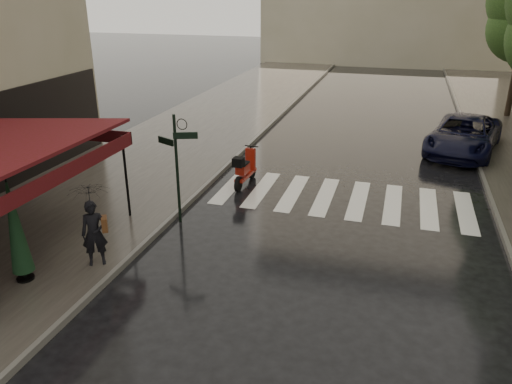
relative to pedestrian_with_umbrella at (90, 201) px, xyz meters
The scene contains 10 objects.
ground 2.64m from the pedestrian_with_umbrella, ahead, with size 120.00×120.00×0.00m, color black.
sidewalk_near 12.25m from the pedestrian_with_umbrella, 101.90° to the left, with size 6.00×60.00×0.12m, color #38332D.
curb_near 12.00m from the pedestrian_with_umbrella, 87.36° to the left, with size 0.12×60.00×0.16m, color #595651.
curb_far 15.26m from the pedestrian_with_umbrella, 51.49° to the left, with size 0.12×60.00×0.16m, color #595651.
crosswalk 7.88m from the pedestrian_with_umbrella, 49.75° to the left, with size 7.85×3.20×0.01m.
signpost 2.99m from the pedestrian_with_umbrella, 74.36° to the left, with size 1.17×0.29×3.10m.
pedestrian_with_umbrella is the anchor object (origin of this frame).
scooter 6.44m from the pedestrian_with_umbrella, 74.51° to the left, with size 0.49×1.81×1.19m.
parked_car 15.07m from the pedestrian_with_umbrella, 53.25° to the left, with size 2.39×5.19×1.44m, color black.
parasol_back 1.60m from the pedestrian_with_umbrella, 137.52° to the right, with size 0.47×0.47×2.53m.
Camera 1 is at (4.49, -8.67, 6.14)m, focal length 35.00 mm.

